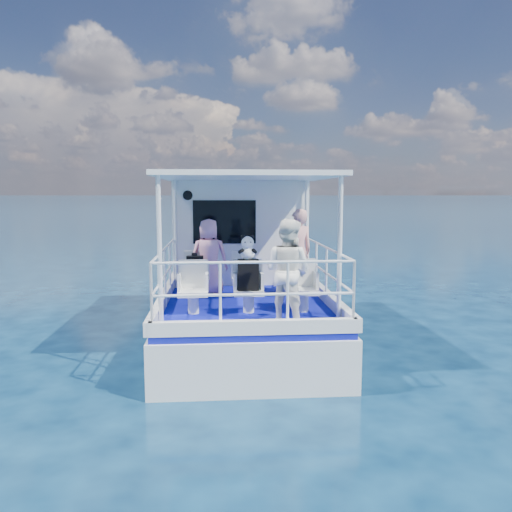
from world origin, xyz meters
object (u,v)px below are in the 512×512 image
at_px(passenger_port_fwd, 209,257).
at_px(panda, 248,247).
at_px(passenger_stbd_aft, 288,271).
at_px(backpack_center, 248,275).

distance_m(passenger_port_fwd, panda, 1.69).
xyz_separation_m(passenger_port_fwd, passenger_stbd_aft, (1.21, -2.15, 0.05)).
bearing_deg(panda, passenger_port_fwd, 112.96).
bearing_deg(passenger_port_fwd, backpack_center, 112.33).
distance_m(passenger_port_fwd, backpack_center, 1.67).
distance_m(passenger_stbd_aft, backpack_center, 0.85).
bearing_deg(passenger_stbd_aft, passenger_port_fwd, -22.07).
relative_size(passenger_port_fwd, passenger_stbd_aft, 0.94).
xyz_separation_m(backpack_center, panda, (-0.01, 0.01, 0.45)).
height_order(passenger_port_fwd, backpack_center, passenger_port_fwd).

